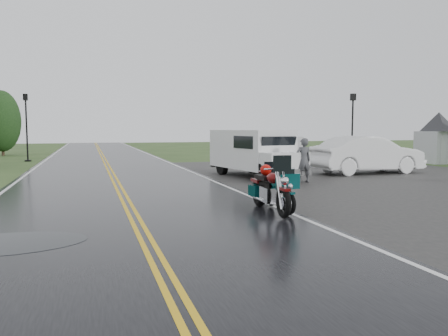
{
  "coord_description": "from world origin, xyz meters",
  "views": [
    {
      "loc": [
        -1.0,
        -10.24,
        2.15
      ],
      "look_at": [
        2.8,
        2.0,
        1.0
      ],
      "focal_mm": 35.0,
      "sensor_mm": 36.0,
      "label": 1
    }
  ],
  "objects_px": {
    "motorcycle_red": "(284,190)",
    "person_at_van": "(303,161)",
    "visitor_center": "(439,125)",
    "lamp_post_far_left": "(27,127)",
    "lamp_post_far_right": "(352,129)",
    "motorcycle_teal": "(289,194)",
    "motorcycle_silver": "(271,187)",
    "van_white": "(261,156)",
    "sedan_white": "(367,155)"
  },
  "relations": [
    {
      "from": "motorcycle_red",
      "to": "person_at_van",
      "type": "bearing_deg",
      "value": 61.91
    },
    {
      "from": "visitor_center",
      "to": "motorcycle_red",
      "type": "bearing_deg",
      "value": -141.97
    },
    {
      "from": "lamp_post_far_left",
      "to": "lamp_post_far_right",
      "type": "xyz_separation_m",
      "value": [
        19.41,
        -8.03,
        -0.07
      ]
    },
    {
      "from": "motorcycle_red",
      "to": "person_at_van",
      "type": "relative_size",
      "value": 1.39
    },
    {
      "from": "motorcycle_red",
      "to": "person_at_van",
      "type": "xyz_separation_m",
      "value": [
        3.82,
        6.35,
        0.16
      ]
    },
    {
      "from": "motorcycle_red",
      "to": "lamp_post_far_left",
      "type": "distance_m",
      "value": 23.74
    },
    {
      "from": "visitor_center",
      "to": "motorcycle_teal",
      "type": "distance_m",
      "value": 20.82
    },
    {
      "from": "motorcycle_silver",
      "to": "lamp_post_far_left",
      "type": "distance_m",
      "value": 22.38
    },
    {
      "from": "motorcycle_teal",
      "to": "van_white",
      "type": "xyz_separation_m",
      "value": [
        1.96,
        6.58,
        0.5
      ]
    },
    {
      "from": "motorcycle_red",
      "to": "motorcycle_silver",
      "type": "distance_m",
      "value": 1.68
    },
    {
      "from": "person_at_van",
      "to": "van_white",
      "type": "bearing_deg",
      "value": -18.15
    },
    {
      "from": "person_at_van",
      "to": "visitor_center",
      "type": "bearing_deg",
      "value": -150.09
    },
    {
      "from": "motorcycle_teal",
      "to": "person_at_van",
      "type": "bearing_deg",
      "value": 52.32
    },
    {
      "from": "motorcycle_silver",
      "to": "lamp_post_far_right",
      "type": "distance_m",
      "value": 16.68
    },
    {
      "from": "sedan_white",
      "to": "lamp_post_far_left",
      "type": "xyz_separation_m",
      "value": [
        -16.64,
        13.52,
        1.36
      ]
    },
    {
      "from": "motorcycle_red",
      "to": "van_white",
      "type": "distance_m",
      "value": 7.3
    },
    {
      "from": "visitor_center",
      "to": "motorcycle_red",
      "type": "height_order",
      "value": "visitor_center"
    },
    {
      "from": "van_white",
      "to": "motorcycle_silver",
      "type": "bearing_deg",
      "value": -120.33
    },
    {
      "from": "motorcycle_teal",
      "to": "sedan_white",
      "type": "height_order",
      "value": "sedan_white"
    },
    {
      "from": "person_at_van",
      "to": "lamp_post_far_left",
      "type": "height_order",
      "value": "lamp_post_far_left"
    },
    {
      "from": "lamp_post_far_right",
      "to": "visitor_center",
      "type": "bearing_deg",
      "value": -11.86
    },
    {
      "from": "lamp_post_far_right",
      "to": "motorcycle_silver",
      "type": "bearing_deg",
      "value": -130.75
    },
    {
      "from": "visitor_center",
      "to": "lamp_post_far_right",
      "type": "relative_size",
      "value": 3.68
    },
    {
      "from": "van_white",
      "to": "lamp_post_far_left",
      "type": "bearing_deg",
      "value": 113.29
    },
    {
      "from": "motorcycle_red",
      "to": "motorcycle_teal",
      "type": "bearing_deg",
      "value": 52.67
    },
    {
      "from": "lamp_post_far_right",
      "to": "person_at_van",
      "type": "bearing_deg",
      "value": -133.35
    },
    {
      "from": "motorcycle_silver",
      "to": "person_at_van",
      "type": "height_order",
      "value": "person_at_van"
    },
    {
      "from": "lamp_post_far_right",
      "to": "motorcycle_teal",
      "type": "bearing_deg",
      "value": -128.28
    },
    {
      "from": "visitor_center",
      "to": "van_white",
      "type": "relative_size",
      "value": 2.93
    },
    {
      "from": "motorcycle_red",
      "to": "lamp_post_far_right",
      "type": "distance_m",
      "value": 18.17
    },
    {
      "from": "motorcycle_silver",
      "to": "lamp_post_far_left",
      "type": "height_order",
      "value": "lamp_post_far_left"
    },
    {
      "from": "visitor_center",
      "to": "motorcycle_teal",
      "type": "bearing_deg",
      "value": -142.23
    },
    {
      "from": "motorcycle_red",
      "to": "lamp_post_far_right",
      "type": "relative_size",
      "value": 0.56
    },
    {
      "from": "motorcycle_silver",
      "to": "person_at_van",
      "type": "bearing_deg",
      "value": 64.11
    },
    {
      "from": "sedan_white",
      "to": "motorcycle_teal",
      "type": "bearing_deg",
      "value": 134.49
    },
    {
      "from": "motorcycle_teal",
      "to": "person_at_van",
      "type": "height_order",
      "value": "person_at_van"
    },
    {
      "from": "visitor_center",
      "to": "person_at_van",
      "type": "distance_m",
      "value": 14.6
    },
    {
      "from": "person_at_van",
      "to": "motorcycle_silver",
      "type": "bearing_deg",
      "value": 56.47
    },
    {
      "from": "van_white",
      "to": "lamp_post_far_right",
      "type": "relative_size",
      "value": 1.26
    },
    {
      "from": "sedan_white",
      "to": "lamp_post_far_left",
      "type": "distance_m",
      "value": 21.48
    },
    {
      "from": "visitor_center",
      "to": "van_white",
      "type": "height_order",
      "value": "visitor_center"
    },
    {
      "from": "motorcycle_silver",
      "to": "sedan_white",
      "type": "height_order",
      "value": "sedan_white"
    },
    {
      "from": "motorcycle_teal",
      "to": "motorcycle_silver",
      "type": "xyz_separation_m",
      "value": [
        0.09,
        1.28,
        0.01
      ]
    },
    {
      "from": "van_white",
      "to": "visitor_center",
      "type": "bearing_deg",
      "value": 11.95
    },
    {
      "from": "motorcycle_silver",
      "to": "person_at_van",
      "type": "distance_m",
      "value": 5.84
    },
    {
      "from": "visitor_center",
      "to": "motorcycle_red",
      "type": "relative_size",
      "value": 6.51
    },
    {
      "from": "lamp_post_far_left",
      "to": "motorcycle_teal",
      "type": "bearing_deg",
      "value": -68.82
    },
    {
      "from": "person_at_van",
      "to": "sedan_white",
      "type": "height_order",
      "value": "sedan_white"
    },
    {
      "from": "motorcycle_teal",
      "to": "visitor_center",
      "type": "bearing_deg",
      "value": 30.47
    },
    {
      "from": "person_at_van",
      "to": "sedan_white",
      "type": "relative_size",
      "value": 0.33
    }
  ]
}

